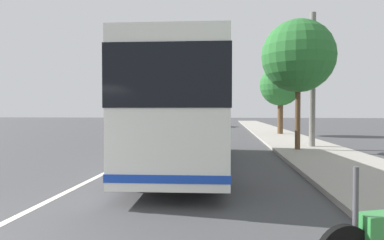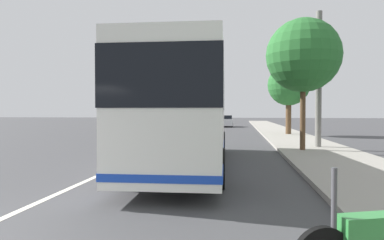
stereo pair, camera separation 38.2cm
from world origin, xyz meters
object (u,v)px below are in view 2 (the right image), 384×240
roadside_tree_far_block (289,85)px  car_behind_bus (186,122)px  utility_pole (319,81)px  coach_bus (189,107)px  roadside_tree_mid_block (303,56)px  car_far_distant (225,121)px  car_oncoming (186,121)px  car_ahead_same_lane (199,119)px

roadside_tree_far_block → car_behind_bus: bearing=44.8°
car_behind_bus → utility_pole: (-19.84, -9.94, 2.73)m
coach_bus → roadside_tree_mid_block: size_ratio=1.74×
coach_bus → car_far_distant: bearing=-2.4°
car_far_distant → car_oncoming: bearing=88.3°
car_behind_bus → car_ahead_same_lane: car_behind_bus is taller
car_ahead_same_lane → utility_pole: 42.93m
car_far_distant → car_behind_bus: size_ratio=1.08×
coach_bus → car_oncoming: (31.24, 5.16, -1.34)m
car_oncoming → utility_pole: (-25.32, -10.80, 2.73)m
car_far_distant → roadside_tree_mid_block: (-26.87, -4.71, 3.75)m
roadside_tree_far_block → roadside_tree_mid_block: bearing=175.1°
coach_bus → utility_pole: size_ratio=1.55×
roadside_tree_mid_block → utility_pole: (1.49, -1.02, -1.02)m
coach_bus → car_behind_bus: 26.15m
car_far_distant → car_oncoming: (-0.05, 5.08, 0.01)m
car_far_distant → roadside_tree_mid_block: roadside_tree_mid_block is taller
car_far_distant → roadside_tree_far_block: roadside_tree_far_block is taller
car_far_distant → roadside_tree_mid_block: bearing=-172.4°
car_behind_bus → roadside_tree_mid_block: (-21.33, -8.92, 3.74)m
car_far_distant → car_oncoming: size_ratio=1.13×
car_far_distant → roadside_tree_far_block: size_ratio=0.80×
roadside_tree_mid_block → car_ahead_same_lane: bearing=13.3°
car_far_distant → utility_pole: (-25.37, -5.73, 2.74)m
car_oncoming → roadside_tree_mid_block: bearing=19.8°
car_far_distant → roadside_tree_far_block: 16.82m
coach_bus → car_ahead_same_lane: size_ratio=2.69×
car_ahead_same_lane → roadside_tree_far_block: size_ratio=0.70×
car_oncoming → car_far_distant: bearing=90.4°
roadside_tree_far_block → coach_bus: bearing=160.5°
car_behind_bus → coach_bus: bearing=7.8°
car_far_distant → car_ahead_same_lane: car_far_distant is taller
coach_bus → roadside_tree_mid_block: roadside_tree_mid_block is taller
utility_pole → car_oncoming: bearing=23.1°
car_far_distant → car_oncoming: 5.08m
car_far_distant → car_oncoming: car_oncoming is taller
car_oncoming → utility_pole: bearing=22.9°
utility_pole → coach_bus: bearing=136.4°
car_oncoming → roadside_tree_far_block: (-15.43, -10.75, 3.29)m
car_ahead_same_lane → utility_pole: (-41.36, -11.13, 2.79)m
coach_bus → roadside_tree_far_block: bearing=-22.0°
car_ahead_same_lane → car_oncoming: bearing=2.8°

